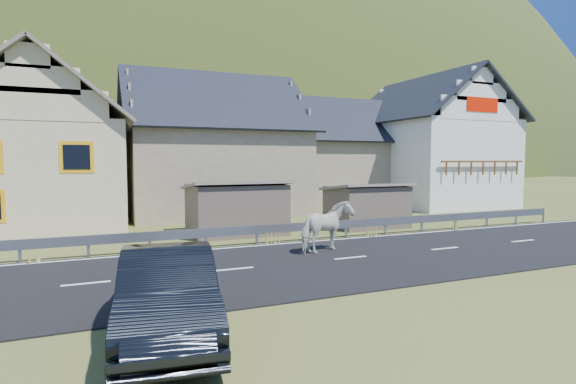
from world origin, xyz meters
name	(u,v)px	position (x,y,z in m)	size (l,w,h in m)	color
ground	(350,259)	(0.00, 0.00, 0.00)	(160.00, 160.00, 0.00)	#3D4F1D
road	(350,258)	(0.00, 0.00, 0.02)	(60.00, 7.00, 0.04)	black
lane_markings	(350,258)	(0.00, 0.00, 0.04)	(60.00, 6.60, 0.01)	silver
guardrail	(303,227)	(0.00, 3.68, 0.56)	(28.10, 0.09, 0.75)	#93969B
shed_left	(236,209)	(-2.00, 6.50, 1.10)	(4.30, 3.30, 2.40)	#67574C
shed_right	(366,207)	(4.50, 6.00, 1.00)	(3.80, 2.90, 2.20)	#67574C
house_cream	(43,138)	(-10.00, 12.00, 4.36)	(7.80, 9.80, 8.30)	beige
house_stone_a	(212,138)	(-1.00, 15.00, 4.63)	(10.80, 9.80, 8.90)	gray
house_stone_b	(337,148)	(9.00, 17.00, 4.24)	(9.80, 8.80, 8.10)	gray
house_white	(428,136)	(15.00, 14.00, 5.06)	(8.80, 10.80, 9.70)	silver
mountain	(132,218)	(5.00, 180.00, -20.00)	(440.00, 280.00, 260.00)	#243715
horse	(327,227)	(-0.25, 1.21, 0.93)	(2.11, 0.96, 1.78)	beige
car	(168,293)	(-6.50, -4.24, 0.79)	(1.68, 4.81, 1.59)	black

